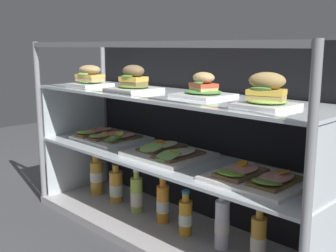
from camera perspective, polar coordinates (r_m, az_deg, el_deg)
The scene contains 21 objects.
ground_plane at distance 1.94m, azimuth 0.00°, elevation -15.11°, with size 6.00×6.00×0.02m, color #444549.
case_base_deck at distance 1.93m, azimuth 0.00°, elevation -14.29°, with size 1.53×0.44×0.04m, color #BCB8B7.
case_frame at distance 1.88m, azimuth 3.16°, elevation -0.40°, with size 1.53×0.44×0.86m.
riser_lower_tier at distance 1.86m, azimuth 0.00°, elevation -9.34°, with size 1.47×0.38×0.31m.
shelf_lower_glass at distance 1.81m, azimuth 0.00°, elevation -4.49°, with size 1.49×0.40×0.01m, color silver.
riser_upper_tier at distance 1.77m, azimuth 0.00°, elevation -0.20°, with size 1.47×0.38×0.26m.
shelf_upper_glass at distance 1.75m, azimuth 0.00°, elevation 4.23°, with size 1.49×0.40×0.01m, color silver.
plated_roll_sandwich_far_right at distance 2.11m, azimuth -10.72°, elevation 6.57°, with size 0.17×0.17×0.11m.
plated_roll_sandwich_right_of_center at distance 1.85m, azimuth -4.79°, elevation 6.02°, with size 0.20×0.20×0.12m.
plated_roll_sandwich_left_of_center at distance 1.66m, azimuth 4.90°, elevation 5.17°, with size 0.20×0.20×0.10m.
plated_roll_sandwich_near_left_corner at distance 1.40m, azimuth 13.42°, elevation 4.32°, with size 0.18×0.18×0.12m.
open_sandwich_tray_far_right at distance 2.15m, azimuth -8.19°, elevation -1.41°, with size 0.34×0.30×0.06m.
open_sandwich_tray_right_of_center at distance 1.81m, azimuth -0.00°, elevation -3.65°, with size 0.34×0.30×0.06m.
open_sandwich_tray_near_left_corner at distance 1.51m, azimuth 12.22°, elevation -6.92°, with size 0.34×0.30×0.06m.
juice_bottle_front_fourth at distance 2.31m, azimuth -9.81°, elevation -6.84°, with size 0.07×0.07×0.23m.
juice_bottle_front_left_end at distance 2.19m, azimuth -7.17°, elevation -8.29°, with size 0.07×0.07×0.21m.
juice_bottle_back_left at distance 2.05m, azimuth -4.35°, elevation -9.49°, with size 0.06×0.06×0.22m.
juice_bottle_near_post at distance 1.93m, azimuth -0.71°, elevation -10.63°, with size 0.06×0.06×0.22m.
juice_bottle_back_center at distance 1.82m, azimuth 2.53°, elevation -12.36°, with size 0.06×0.06×0.20m.
juice_bottle_front_right_end at distance 1.71m, azimuth 7.48°, elevation -13.12°, with size 0.06×0.06×0.26m.
juice_bottle_back_right at distance 1.63m, azimuth 12.37°, elevation -15.12°, with size 0.06×0.06×0.22m.
Camera 1 is at (1.24, -1.22, 0.85)m, focal length 44.18 mm.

